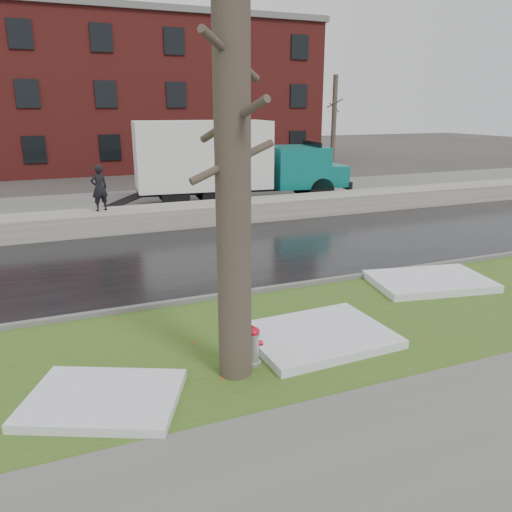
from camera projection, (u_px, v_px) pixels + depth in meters
name	position (u px, v px, depth m)	size (l,w,h in m)	color
ground	(256.00, 312.00, 10.78)	(120.00, 120.00, 0.00)	#47423D
verge	(280.00, 335.00, 9.66)	(60.00, 4.50, 0.04)	#33511B
sidewalk	(404.00, 454.00, 6.33)	(60.00, 3.00, 0.05)	slate
road	(199.00, 256.00, 14.76)	(60.00, 7.00, 0.03)	black
parking_lot	(147.00, 206.00, 22.31)	(60.00, 9.00, 0.03)	slate
curb	(240.00, 294.00, 11.64)	(60.00, 0.15, 0.14)	slate
snowbank	(167.00, 217.00, 18.39)	(60.00, 1.60, 0.75)	#ABA69D
brick_building	(128.00, 96.00, 36.68)	(26.00, 12.00, 10.00)	maroon
bg_tree_center	(7.00, 122.00, 30.73)	(1.40, 1.62, 6.50)	brown
bg_tree_right	(334.00, 120.00, 36.89)	(1.40, 1.62, 6.50)	brown
fire_hydrant	(253.00, 344.00, 8.42)	(0.34, 0.29, 0.72)	#9C9EA3
tree	(233.00, 167.00, 7.30)	(1.39, 1.64, 6.72)	brown
box_truck	(228.00, 161.00, 22.24)	(11.18, 3.46, 3.69)	black
worker	(99.00, 188.00, 17.33)	(0.59, 0.39, 1.61)	black
snow_patch_near	(319.00, 335.00, 9.41)	(2.60, 2.00, 0.16)	white
snow_patch_far	(103.00, 399.00, 7.39)	(2.20, 1.60, 0.14)	white
snow_patch_side	(430.00, 281.00, 12.31)	(2.80, 1.80, 0.18)	white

